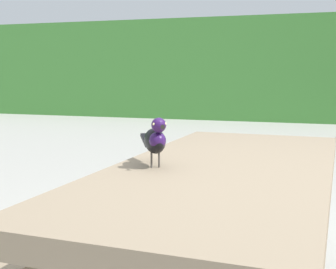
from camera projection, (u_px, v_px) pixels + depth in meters
name	position (u px, v px, depth m)	size (l,w,h in m)	color
hedge_wall	(321.00, 69.00, 10.58)	(28.00, 1.58, 2.32)	#428438
picnic_table_foreground	(224.00, 212.00, 1.77)	(1.73, 1.82, 0.74)	#84725B
bird_grackle	(155.00, 139.00, 1.67)	(0.18, 0.25, 0.18)	black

